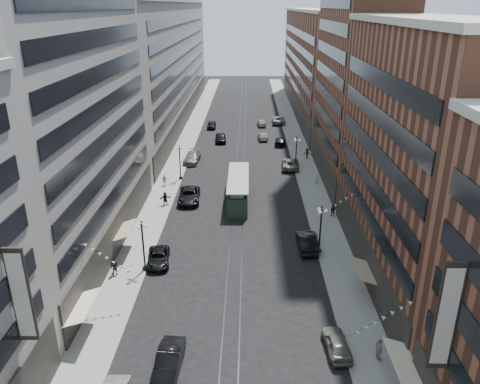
# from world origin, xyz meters

# --- Properties ---
(ground) EXTENTS (220.00, 220.00, 0.00)m
(ground) POSITION_xyz_m (0.00, 60.00, 0.00)
(ground) COLOR black
(ground) RESTS_ON ground
(sidewalk_west) EXTENTS (4.00, 180.00, 0.15)m
(sidewalk_west) POSITION_xyz_m (-11.00, 70.00, 0.07)
(sidewalk_west) COLOR gray
(sidewalk_west) RESTS_ON ground
(sidewalk_east) EXTENTS (4.00, 180.00, 0.15)m
(sidewalk_east) POSITION_xyz_m (11.00, 70.00, 0.07)
(sidewalk_east) COLOR gray
(sidewalk_east) RESTS_ON ground
(rail_west) EXTENTS (0.12, 180.00, 0.02)m
(rail_west) POSITION_xyz_m (-0.70, 70.00, 0.01)
(rail_west) COLOR #2D2D33
(rail_west) RESTS_ON ground
(rail_east) EXTENTS (0.12, 180.00, 0.02)m
(rail_east) POSITION_xyz_m (0.70, 70.00, 0.01)
(rail_east) COLOR #2D2D33
(rail_east) RESTS_ON ground
(building_west_mid) EXTENTS (8.00, 36.00, 28.00)m
(building_west_mid) POSITION_xyz_m (-17.00, 33.00, 14.00)
(building_west_mid) COLOR #9E978C
(building_west_mid) RESTS_ON ground
(building_west_far) EXTENTS (8.00, 90.00, 26.00)m
(building_west_far) POSITION_xyz_m (-17.00, 96.00, 13.00)
(building_west_far) COLOR #9E978C
(building_west_far) RESTS_ON ground
(building_east_mid) EXTENTS (8.00, 30.00, 24.00)m
(building_east_mid) POSITION_xyz_m (17.00, 28.00, 12.00)
(building_east_mid) COLOR brown
(building_east_mid) RESTS_ON ground
(building_east_tower) EXTENTS (8.00, 26.00, 42.00)m
(building_east_tower) POSITION_xyz_m (17.00, 56.00, 21.00)
(building_east_tower) COLOR brown
(building_east_tower) RESTS_ON ground
(building_east_far) EXTENTS (8.00, 72.00, 24.00)m
(building_east_far) POSITION_xyz_m (17.00, 105.00, 12.00)
(building_east_far) COLOR brown
(building_east_far) RESTS_ON ground
(lamppost_sw_far) EXTENTS (1.03, 1.14, 5.52)m
(lamppost_sw_far) POSITION_xyz_m (-9.20, 28.00, 3.10)
(lamppost_sw_far) COLOR black
(lamppost_sw_far) RESTS_ON sidewalk_west
(lamppost_sw_mid) EXTENTS (1.03, 1.14, 5.52)m
(lamppost_sw_mid) POSITION_xyz_m (-9.20, 55.00, 3.10)
(lamppost_sw_mid) COLOR black
(lamppost_sw_mid) RESTS_ON sidewalk_west
(lamppost_se_far) EXTENTS (1.03, 1.14, 5.52)m
(lamppost_se_far) POSITION_xyz_m (9.20, 32.00, 3.10)
(lamppost_se_far) COLOR black
(lamppost_se_far) RESTS_ON sidewalk_east
(lamppost_se_mid) EXTENTS (1.03, 1.14, 5.52)m
(lamppost_se_mid) POSITION_xyz_m (9.20, 60.00, 3.10)
(lamppost_se_mid) COLOR black
(lamppost_se_mid) RESTS_ON sidewalk_east
(streetcar) EXTENTS (2.83, 12.78, 3.54)m
(streetcar) POSITION_xyz_m (0.00, 46.76, 1.63)
(streetcar) COLOR #223626
(streetcar) RESTS_ON ground
(car_2) EXTENTS (2.81, 5.09, 1.35)m
(car_2) POSITION_xyz_m (-8.09, 29.51, 0.67)
(car_2) COLOR black
(car_2) RESTS_ON ground
(car_4) EXTENTS (2.05, 4.48, 1.49)m
(car_4) POSITION_xyz_m (8.40, 16.28, 0.74)
(car_4) COLOR #616056
(car_4) RESTS_ON ground
(car_5) EXTENTS (2.01, 5.09, 1.65)m
(car_5) POSITION_xyz_m (-4.50, 13.98, 0.82)
(car_5) COLOR black
(car_5) RESTS_ON ground
(pedestrian_2) EXTENTS (1.00, 0.74, 1.84)m
(pedestrian_2) POSITION_xyz_m (-12.02, 26.95, 1.07)
(pedestrian_2) COLOR black
(pedestrian_2) RESTS_ON sidewalk_west
(pedestrian_4) EXTENTS (0.65, 1.17, 1.90)m
(pedestrian_4) POSITION_xyz_m (11.40, 15.21, 1.10)
(pedestrian_4) COLOR #A19886
(pedestrian_4) RESTS_ON sidewalk_east
(car_7) EXTENTS (3.23, 6.40, 1.74)m
(car_7) POSITION_xyz_m (-6.84, 46.39, 0.87)
(car_7) COLOR black
(car_7) RESTS_ON ground
(car_8) EXTENTS (2.82, 6.16, 1.74)m
(car_8) POSITION_xyz_m (-8.40, 63.74, 0.87)
(car_8) COLOR #636358
(car_8) RESTS_ON ground
(car_9) EXTENTS (2.04, 4.75, 1.60)m
(car_9) POSITION_xyz_m (-6.80, 87.85, 0.80)
(car_9) COLOR black
(car_9) RESTS_ON ground
(car_10) EXTENTS (2.02, 5.37, 1.75)m
(car_10) POSITION_xyz_m (7.94, 32.93, 0.88)
(car_10) COLOR black
(car_10) RESTS_ON ground
(car_11) EXTENTS (3.12, 6.06, 1.63)m
(car_11) POSITION_xyz_m (8.40, 60.85, 0.82)
(car_11) COLOR #66655B
(car_11) RESTS_ON ground
(car_12) EXTENTS (2.52, 5.18, 1.45)m
(car_12) POSITION_xyz_m (7.63, 75.12, 0.73)
(car_12) COLOR black
(car_12) RESTS_ON ground
(car_13) EXTENTS (2.45, 5.32, 1.77)m
(car_13) POSITION_xyz_m (-4.15, 76.79, 0.88)
(car_13) COLOR black
(car_13) RESTS_ON ground
(car_14) EXTENTS (1.97, 4.47, 1.43)m
(car_14) POSITION_xyz_m (4.34, 90.06, 0.71)
(car_14) COLOR slate
(car_14) RESTS_ON ground
(pedestrian_5) EXTENTS (1.73, 1.05, 1.80)m
(pedestrian_5) POSITION_xyz_m (-9.90, 44.83, 1.05)
(pedestrian_5) COLOR black
(pedestrian_5) RESTS_ON sidewalk_west
(pedestrian_6) EXTENTS (1.04, 0.57, 1.70)m
(pedestrian_6) POSITION_xyz_m (-11.20, 52.08, 1.00)
(pedestrian_6) COLOR #A79C8A
(pedestrian_6) RESTS_ON sidewalk_west
(pedestrian_7) EXTENTS (0.87, 0.60, 1.63)m
(pedestrian_7) POSITION_xyz_m (12.24, 41.55, 0.97)
(pedestrian_7) COLOR black
(pedestrian_7) RESTS_ON sidewalk_east
(pedestrian_8) EXTENTS (0.64, 0.42, 1.76)m
(pedestrian_8) POSITION_xyz_m (11.75, 52.97, 1.03)
(pedestrian_8) COLOR beige
(pedestrian_8) RESTS_ON sidewalk_east
(pedestrian_9) EXTENTS (1.30, 0.73, 1.89)m
(pedestrian_9) POSITION_xyz_m (11.78, 65.75, 1.10)
(pedestrian_9) COLOR black
(pedestrian_9) RESTS_ON sidewalk_east
(car_extra_0) EXTENTS (2.82, 6.06, 1.68)m
(car_extra_0) POSITION_xyz_m (8.26, 92.70, 0.84)
(car_extra_0) COLOR gray
(car_extra_0) RESTS_ON ground
(car_extra_1) EXTENTS (1.99, 4.77, 1.61)m
(car_extra_1) POSITION_xyz_m (8.40, 33.73, 0.81)
(car_extra_1) COLOR slate
(car_extra_1) RESTS_ON ground
(car_extra_2) EXTENTS (1.99, 4.52, 1.44)m
(car_extra_2) POSITION_xyz_m (4.29, 78.46, 0.72)
(car_extra_2) COLOR slate
(car_extra_2) RESTS_ON ground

